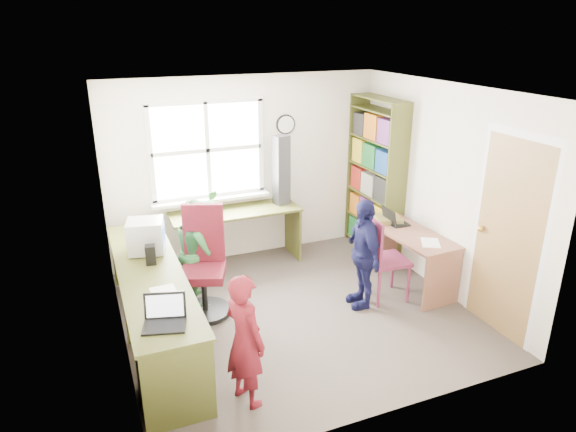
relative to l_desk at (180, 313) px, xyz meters
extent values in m
cube|color=#433A34|center=(1.31, 0.28, -0.47)|extent=(3.60, 3.40, 0.02)
cube|color=white|center=(1.31, 0.28, 1.95)|extent=(3.60, 3.40, 0.02)
cube|color=white|center=(1.31, 1.99, 0.74)|extent=(3.60, 0.02, 2.40)
cube|color=white|center=(1.31, -1.43, 0.74)|extent=(3.60, 0.02, 2.40)
cube|color=white|center=(-0.50, 0.28, 0.74)|extent=(0.02, 3.40, 2.40)
cube|color=white|center=(3.12, 0.28, 0.74)|extent=(0.02, 3.40, 2.40)
cube|color=white|center=(0.81, 1.97, 1.04)|extent=(1.40, 0.01, 1.20)
cube|color=white|center=(0.81, 1.96, 1.04)|extent=(1.48, 0.04, 1.28)
cube|color=olive|center=(3.09, -0.77, 0.54)|extent=(0.02, 0.82, 2.00)
sphere|color=gold|center=(3.06, -0.44, 0.54)|extent=(0.07, 0.07, 0.07)
cylinder|color=black|center=(1.86, 1.96, 1.29)|extent=(0.26, 0.03, 0.26)
cylinder|color=white|center=(1.86, 1.95, 1.29)|extent=(0.22, 0.01, 0.22)
cube|color=#4E5321|center=(-0.19, 0.38, 0.28)|extent=(0.60, 2.70, 0.03)
cube|color=#4E5321|center=(1.06, 1.70, 0.28)|extent=(1.65, 0.56, 0.03)
cube|color=#4E5321|center=(-0.19, 0.38, -0.10)|extent=(0.56, 0.03, 0.72)
cube|color=#4E5321|center=(-0.19, -0.94, -0.10)|extent=(0.56, 0.03, 0.72)
cube|color=#4E5321|center=(-0.19, 1.70, -0.10)|extent=(0.56, 0.03, 0.72)
cube|color=#4E5321|center=(1.86, 1.70, -0.10)|extent=(0.03, 0.52, 0.72)
cube|color=#4E5321|center=(-0.19, -0.57, -0.10)|extent=(0.54, 0.45, 0.72)
cube|color=#895944|center=(2.81, 0.36, 0.21)|extent=(0.61, 1.21, 0.03)
cube|color=#895944|center=(2.84, -0.21, -0.13)|extent=(0.51, 0.06, 0.65)
cube|color=#895944|center=(2.77, 0.93, -0.13)|extent=(0.51, 0.06, 0.65)
cube|color=#4E5321|center=(2.96, 0.96, 0.59)|extent=(0.30, 0.02, 2.10)
cube|color=#4E5321|center=(2.96, 1.96, 0.59)|extent=(0.30, 0.02, 2.10)
cube|color=#4E5321|center=(2.96, 1.46, 1.63)|extent=(0.30, 1.00, 0.02)
cube|color=#4E5321|center=(2.96, 1.46, -0.40)|extent=(0.30, 1.00, 0.02)
cube|color=#4E5321|center=(2.96, 1.46, -0.04)|extent=(0.30, 1.00, 0.02)
cube|color=#4E5321|center=(2.96, 1.46, 0.34)|extent=(0.30, 1.00, 0.02)
cube|color=#4E5321|center=(2.96, 1.46, 0.72)|extent=(0.30, 1.00, 0.02)
cube|color=#4E5321|center=(2.96, 1.46, 1.10)|extent=(0.30, 1.00, 0.02)
cube|color=#4E5321|center=(2.96, 1.46, 1.48)|extent=(0.30, 1.00, 0.02)
cube|color=#A22017|center=(2.96, 1.16, -0.25)|extent=(0.25, 0.28, 0.27)
cube|color=navy|center=(2.96, 1.48, -0.24)|extent=(0.25, 0.30, 0.29)
cube|color=#1B7331|center=(2.96, 1.78, -0.23)|extent=(0.25, 0.26, 0.30)
cube|color=gold|center=(2.96, 1.16, 0.13)|extent=(0.25, 0.28, 0.30)
cube|color=#6A2E73|center=(2.96, 1.48, 0.14)|extent=(0.25, 0.30, 0.32)
cube|color=orange|center=(2.96, 1.78, 0.12)|extent=(0.25, 0.26, 0.29)
cube|color=black|center=(2.96, 1.16, 0.52)|extent=(0.25, 0.28, 0.32)
cube|color=#B8B9AD|center=(2.96, 1.48, 0.50)|extent=(0.25, 0.30, 0.29)
cube|color=#A22017|center=(2.96, 1.78, 0.51)|extent=(0.25, 0.26, 0.30)
cube|color=navy|center=(2.96, 1.16, 0.88)|extent=(0.25, 0.28, 0.29)
cube|color=#1B7331|center=(2.96, 1.48, 0.89)|extent=(0.25, 0.30, 0.30)
cube|color=gold|center=(2.96, 1.78, 0.90)|extent=(0.25, 0.26, 0.32)
cube|color=#6A2E73|center=(2.96, 1.16, 1.27)|extent=(0.25, 0.28, 0.30)
cube|color=orange|center=(2.96, 1.48, 1.28)|extent=(0.25, 0.30, 0.32)
cube|color=black|center=(2.96, 1.78, 1.26)|extent=(0.25, 0.26, 0.29)
cylinder|color=black|center=(0.38, 0.65, -0.43)|extent=(0.71, 0.71, 0.05)
cylinder|color=black|center=(0.38, 0.65, -0.20)|extent=(0.08, 0.08, 0.42)
cube|color=#5C111B|center=(0.38, 0.65, 0.04)|extent=(0.59, 0.59, 0.09)
cube|color=#5C111B|center=(0.45, 0.85, 0.42)|extent=(0.44, 0.23, 0.65)
cylinder|color=maroon|center=(2.20, 0.05, -0.23)|extent=(0.04, 0.04, 0.46)
cylinder|color=maroon|center=(2.56, 0.02, -0.23)|extent=(0.04, 0.04, 0.46)
cylinder|color=maroon|center=(2.23, 0.42, -0.23)|extent=(0.04, 0.04, 0.46)
cylinder|color=maroon|center=(2.59, 0.39, -0.23)|extent=(0.04, 0.04, 0.46)
cube|color=maroon|center=(2.40, 0.22, 0.01)|extent=(0.46, 0.46, 0.04)
cube|color=maroon|center=(2.20, 0.23, 0.28)|extent=(0.06, 0.41, 0.51)
cube|color=silver|center=(-0.15, 0.84, 0.30)|extent=(0.30, 0.26, 0.02)
cube|color=silver|center=(-0.15, 0.84, 0.48)|extent=(0.42, 0.39, 0.34)
cube|color=#3F72F2|center=(0.02, 0.80, 0.48)|extent=(0.07, 0.28, 0.24)
cube|color=black|center=(-0.23, -0.65, 0.30)|extent=(0.38, 0.32, 0.02)
cube|color=black|center=(-0.19, -0.53, 0.41)|extent=(0.33, 0.14, 0.22)
cube|color=white|center=(-0.19, -0.54, 0.41)|extent=(0.29, 0.11, 0.18)
cube|color=black|center=(2.82, 0.71, 0.23)|extent=(0.23, 0.31, 0.02)
cube|color=black|center=(2.71, 0.71, 0.33)|extent=(0.06, 0.30, 0.20)
cube|color=#3F72F2|center=(2.72, 0.71, 0.33)|extent=(0.04, 0.27, 0.16)
cube|color=black|center=(-0.15, 0.54, 0.39)|extent=(0.11, 0.11, 0.20)
cube|color=black|center=(-0.20, 1.15, 0.38)|extent=(0.09, 0.09, 0.17)
cube|color=black|center=(1.71, 1.74, 0.75)|extent=(0.21, 0.19, 0.91)
cube|color=red|center=(2.76, 0.80, 0.25)|extent=(0.38, 0.38, 0.06)
cube|color=white|center=(-0.14, -0.12, 0.30)|extent=(0.23, 0.32, 0.00)
cube|color=white|center=(2.84, 0.05, 0.22)|extent=(0.31, 0.34, 0.00)
imported|color=#33803B|center=(0.76, 1.74, 0.44)|extent=(0.18, 0.16, 0.30)
imported|color=maroon|center=(0.37, -0.83, 0.13)|extent=(0.42, 0.50, 1.18)
imported|color=#327F3C|center=(0.41, 0.99, 0.15)|extent=(0.50, 0.62, 1.21)
imported|color=#14153F|center=(2.05, 0.19, 0.17)|extent=(0.40, 0.76, 1.25)
camera|label=1|loc=(-0.64, -4.22, 2.53)|focal=32.00mm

